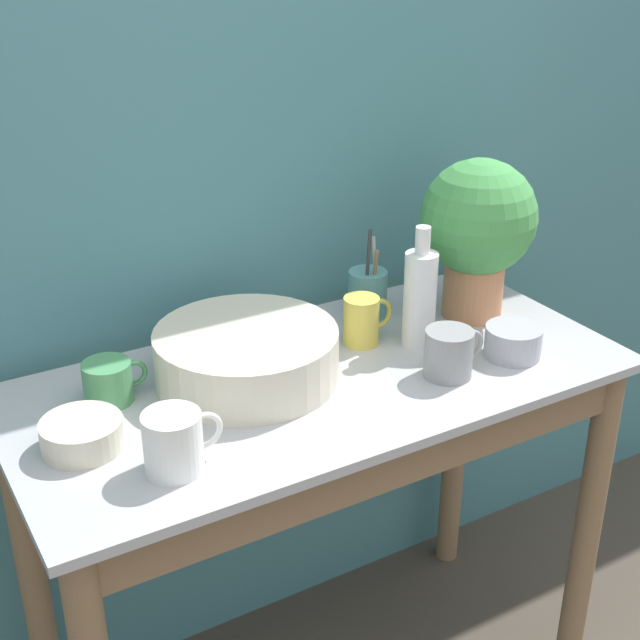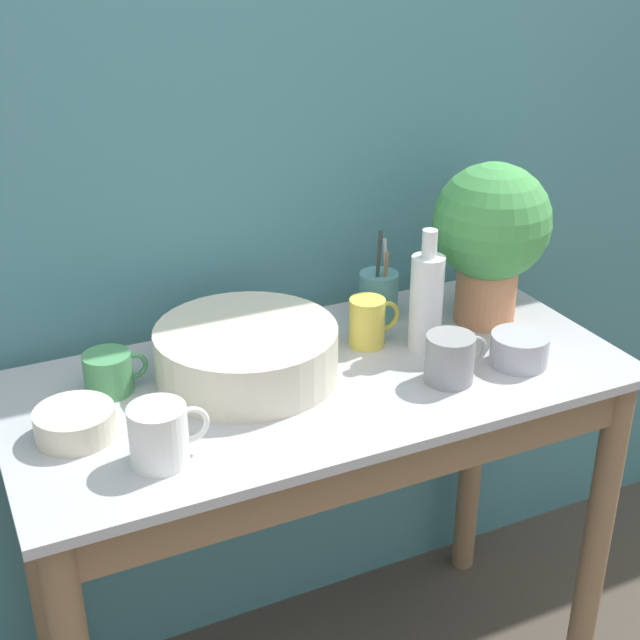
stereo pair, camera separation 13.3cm
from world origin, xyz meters
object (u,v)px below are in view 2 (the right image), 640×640
mug_grey (451,358)px  utensil_cup (379,295)px  mug_yellow (368,322)px  bowl_small_steel (519,349)px  bowl_small_cream (75,423)px  bottle_tall (426,300)px  mug_green (109,373)px  bowl_wash_large (247,352)px  mug_white (160,435)px  potted_plant (491,231)px

mug_grey → utensil_cup: utensil_cup is taller
mug_yellow → bowl_small_steel: bearing=-41.5°
bowl_small_cream → bowl_small_steel: bearing=-7.4°
bottle_tall → mug_yellow: size_ratio=2.26×
bottle_tall → mug_green: size_ratio=2.09×
mug_green → utensil_cup: 0.62m
mug_yellow → mug_grey: size_ratio=0.86×
mug_green → bowl_wash_large: bearing=-12.2°
bowl_small_cream → mug_green: bearing=54.8°
bottle_tall → utensil_cup: (-0.02, 0.17, -0.05)m
mug_grey → bowl_small_cream: 0.71m
mug_white → utensil_cup: bearing=29.7°
bowl_small_cream → bowl_small_steel: size_ratio=1.21×
bottle_tall → mug_white: (-0.61, -0.17, -0.06)m
mug_grey → potted_plant: bearing=42.2°
potted_plant → utensil_cup: 0.28m
bowl_wash_large → mug_green: 0.26m
bottle_tall → utensil_cup: 0.18m
mug_white → bowl_small_cream: mug_white is taller
mug_white → bottle_tall: bearing=15.6°
bowl_small_cream → utensil_cup: bearing=15.8°
mug_white → bowl_small_steel: (0.74, 0.03, -0.02)m
utensil_cup → mug_white: bearing=-150.3°
bottle_tall → bowl_small_steel: size_ratio=2.23×
mug_grey → bowl_small_steel: (0.16, -0.00, -0.02)m
potted_plant → bowl_small_steel: size_ratio=3.08×
mug_grey → bowl_small_cream: bearing=171.0°
mug_grey → bowl_small_cream: mug_grey is taller
mug_green → utensil_cup: size_ratio=0.58×
potted_plant → bowl_small_cream: (-0.91, -0.09, -0.18)m
bowl_wash_large → mug_yellow: bearing=4.0°
bottle_tall → mug_white: bottle_tall is taller
mug_white → bowl_small_steel: mug_white is taller
bowl_small_steel → mug_green: bearing=162.5°
bottle_tall → utensil_cup: bottle_tall is taller
potted_plant → mug_yellow: 0.33m
utensil_cup → mug_grey: bearing=-92.2°
bowl_small_cream → bowl_small_steel: bowl_small_steel is taller
mug_white → mug_green: 0.27m
bowl_small_steel → bowl_small_cream: bearing=172.6°
bowl_small_cream → mug_grey: bearing=-9.0°
mug_white → bowl_small_steel: bearing=2.1°
potted_plant → mug_white: potted_plant is taller
mug_grey → utensil_cup: (0.01, 0.31, 0.01)m
bowl_small_cream → utensil_cup: (0.71, 0.20, 0.03)m
potted_plant → bowl_small_cream: 0.93m
mug_white → mug_grey: 0.58m
mug_yellow → bowl_small_cream: 0.63m
mug_green → bottle_tall: bearing=-8.7°
bottle_tall → bowl_small_cream: (-0.73, -0.03, -0.08)m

